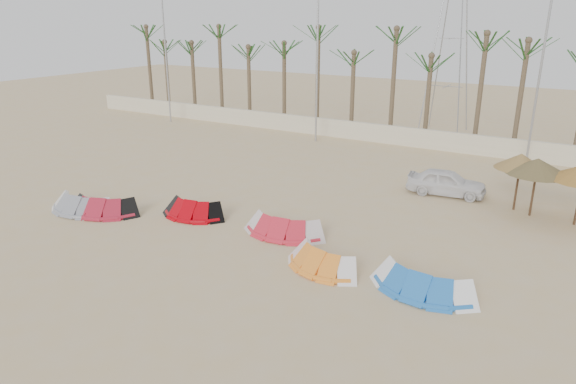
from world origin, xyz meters
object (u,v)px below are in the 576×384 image
Objects in this scene: kite_orange at (325,257)px; parasol_mid at (521,161)px; kite_grey at (85,202)px; kite_blue at (425,278)px; kite_red_left at (107,204)px; kite_red_mid at (197,207)px; parasol_left at (537,166)px; kite_red_right at (287,224)px; car at (446,182)px.

parasol_mid is (4.98, 9.72, 1.93)m from kite_orange.
kite_blue is (15.71, 0.84, 0.00)m from kite_grey.
kite_red_mid is at bearing 25.48° from kite_red_left.
parasol_mid is (1.40, 9.46, 1.92)m from kite_blue.
parasol_mid is at bearing 31.02° from kite_grey.
kite_red_mid is 1.17× the size of parasol_left.
kite_grey is at bearing -162.57° from kite_red_left.
kite_orange is at bearing -35.61° from kite_red_right.
car is (8.94, 8.63, 0.24)m from kite_red_mid.
parasol_mid is (17.12, 10.29, 1.93)m from kite_grey.
kite_orange is at bearing -175.77° from kite_blue.
kite_blue is 9.75m from parasol_mid.
parasol_left is (8.44, 7.34, 1.91)m from kite_red_right.
kite_red_mid is at bearing -175.25° from kite_red_right.
kite_red_left is at bearing -178.80° from kite_orange.
car reaches higher than kite_orange.
kite_grey is 0.89× the size of car.
parasol_mid is at bearing 31.83° from kite_red_left.
kite_grey is 12.15m from kite_orange.
car is at bearing 44.02° from kite_red_mid.
kite_red_left and kite_orange have the same top height.
parasol_mid is (-0.74, 0.43, 0.02)m from parasol_left.
kite_blue is 10.13m from car.
kite_red_right is 9.36m from car.
car is (13.81, 10.78, 0.24)m from kite_grey.
parasol_left is at bearing 28.91° from kite_grey.
kite_red_right is 11.11m from parasol_mid.
parasol_mid reaches higher than kite_orange.
kite_grey and kite_red_left have the same top height.
kite_red_right is 0.92× the size of car.
kite_orange is at bearing -121.60° from parasol_left.
parasol_left reaches higher than kite_red_left.
kite_blue is at bearing -103.36° from parasol_left.
kite_red_right is at bearing 165.00° from kite_blue.
kite_red_right is at bearing 14.68° from kite_red_left.
kite_red_left is 1.14× the size of kite_orange.
kite_grey is 0.97× the size of kite_red_right.
kite_grey is 5.33m from kite_red_mid.
kite_blue is (10.84, -1.31, 0.00)m from kite_red_mid.
car reaches higher than kite_red_left.
kite_blue is at bearing -6.89° from kite_red_mid.
parasol_left is 0.86m from parasol_mid.
kite_red_mid and kite_orange have the same top height.
kite_red_right is at bearing -134.74° from parasol_mid.
parasol_left is at bearing -30.28° from parasol_mid.
kite_red_left and kite_red_mid have the same top height.
kite_orange is 11.09m from parasol_mid.
parasol_left reaches higher than kite_orange.
parasol_mid is 3.75m from car.
kite_red_mid is 7.44m from kite_orange.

